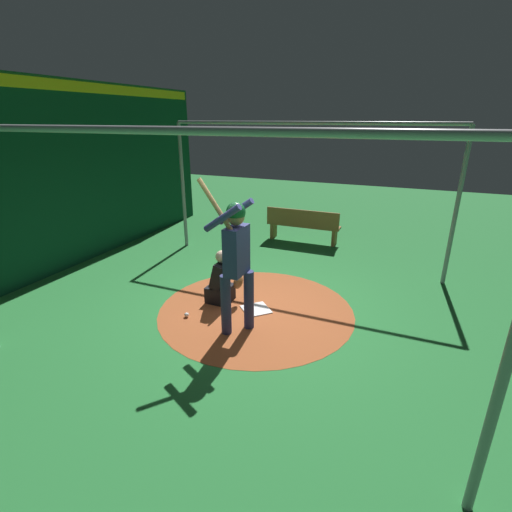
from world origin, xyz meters
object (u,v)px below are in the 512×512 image
catcher (222,282)px  baseball_2 (227,307)px  bench (303,225)px  baseball_0 (187,315)px  baseball_1 (209,291)px  batter (236,255)px  home_plate (256,309)px

catcher → baseball_2: 0.45m
catcher → bench: size_ratio=0.50×
bench → baseball_0: size_ratio=24.93×
baseball_1 → baseball_2: size_ratio=1.00×
bench → baseball_2: (-0.12, -3.96, -0.41)m
catcher → baseball_0: 0.83m
catcher → baseball_0: (-0.27, -0.72, -0.32)m
catcher → bench: bearing=85.0°
bench → baseball_2: bearing=-91.8°
batter → baseball_0: size_ratio=30.39×
bench → baseball_2: bench is taller
baseball_0 → baseball_1: same height
home_plate → bench: bearing=94.9°
baseball_2 → bench: bearing=88.2°
bench → catcher: bearing=-95.0°
baseball_1 → baseball_2: 0.72m
home_plate → batter: bearing=-91.6°
home_plate → baseball_1: baseball_1 is taller
bench → baseball_0: bearing=-97.7°
home_plate → bench: bench is taller
catcher → baseball_0: size_ratio=12.59×
baseball_2 → catcher: bearing=129.6°
baseball_0 → baseball_1: (-0.11, 0.91, 0.00)m
batter → baseball_1: bearing=137.5°
home_plate → baseball_1: size_ratio=5.68×
catcher → baseball_0: catcher is taller
batter → bench: 4.53m
batter → home_plate: bearing=88.4°
batter → bench: batter is taller
home_plate → catcher: catcher is taller
batter → baseball_2: (-0.43, 0.49, -1.15)m
catcher → baseball_1: bearing=153.8°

